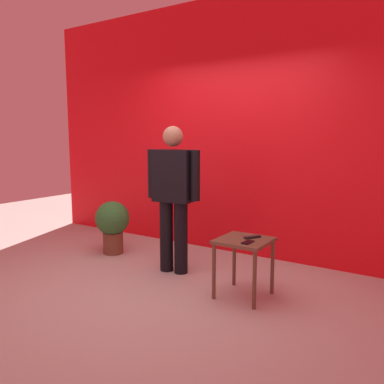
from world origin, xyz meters
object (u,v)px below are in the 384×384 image
(cell_phone, at_px, (248,242))
(standing_person, at_px, (173,192))
(tv_remote, at_px, (252,237))
(potted_plant, at_px, (113,223))
(side_table, at_px, (244,249))

(cell_phone, bearing_deg, standing_person, 165.37)
(cell_phone, distance_m, tv_remote, 0.18)
(cell_phone, distance_m, potted_plant, 2.18)
(side_table, relative_size, tv_remote, 3.31)
(side_table, height_order, tv_remote, tv_remote)
(tv_remote, relative_size, potted_plant, 0.25)
(standing_person, bearing_deg, cell_phone, -15.94)
(side_table, relative_size, cell_phone, 3.90)
(standing_person, distance_m, tv_remote, 1.08)
(standing_person, bearing_deg, potted_plant, 172.82)
(standing_person, xyz_separation_m, tv_remote, (1.02, -0.13, -0.34))
(standing_person, bearing_deg, side_table, -11.80)
(potted_plant, bearing_deg, standing_person, -7.18)
(standing_person, relative_size, tv_remote, 9.58)
(standing_person, height_order, cell_phone, standing_person)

